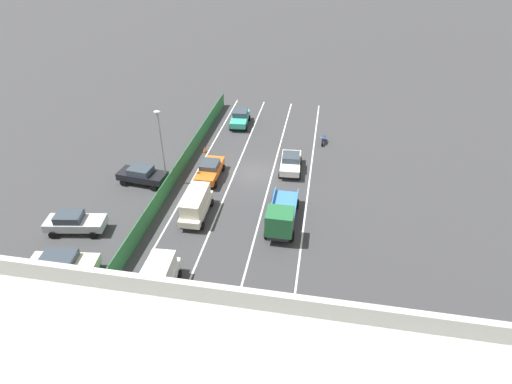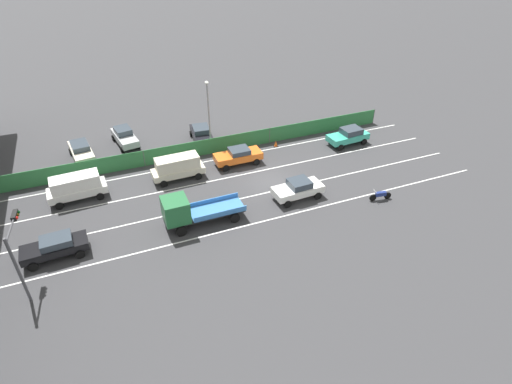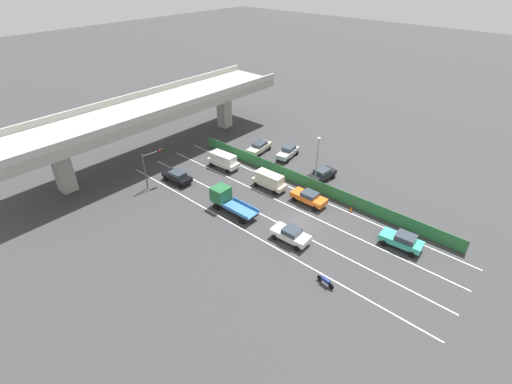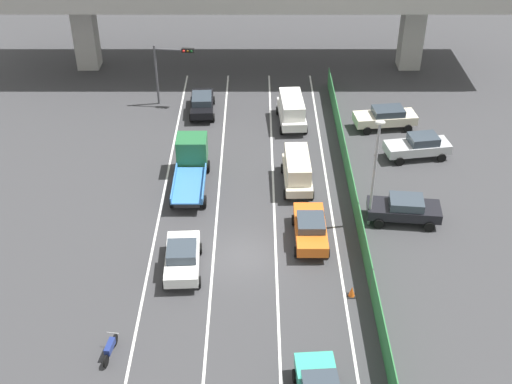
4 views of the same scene
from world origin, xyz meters
name	(u,v)px [view 4 (image 4 of 4)]	position (x,y,z in m)	size (l,w,h in m)	color
ground_plane	(247,256)	(0.00, 0.00, 0.00)	(300.00, 300.00, 0.00)	#38383A
lane_line_left_edge	(160,220)	(-5.38, 3.37, 0.00)	(0.14, 42.75, 0.01)	silver
lane_line_mid_left	(218,221)	(-1.79, 3.37, 0.00)	(0.14, 42.75, 0.01)	silver
lane_line_mid_right	(277,221)	(1.79, 3.37, 0.00)	(0.14, 42.75, 0.01)	silver
lane_line_right_edge	(335,221)	(5.38, 3.37, 0.00)	(0.14, 42.75, 0.01)	silver
green_fence	(359,210)	(6.78, 3.37, 0.82)	(0.10, 38.85, 1.64)	#2D753D
car_van_white	(294,109)	(3.36, 15.93, 1.23)	(2.28, 4.78, 2.18)	silver
car_sedan_black	(204,103)	(-3.58, 17.70, 0.88)	(2.10, 4.48, 1.57)	black
car_van_cream	(300,169)	(3.36, 7.38, 1.23)	(2.02, 4.69, 2.18)	beige
car_taxi_orange	(312,228)	(3.83, 1.45, 0.89)	(2.01, 4.51, 1.60)	orange
car_hatchback_white	(184,257)	(-3.43, -1.23, 0.90)	(2.22, 4.32, 1.65)	silver
flatbed_truck_blue	(194,161)	(-3.65, 8.19, 1.34)	(2.30, 6.23, 2.60)	black
motorcycle	(112,348)	(-6.34, -7.49, 0.46)	(0.60, 1.94, 0.93)	black
parked_sedan_dark	(406,209)	(9.67, 3.41, 0.91)	(4.58, 2.42, 1.64)	black
parked_wagon_silver	(421,146)	(12.05, 10.93, 0.93)	(4.72, 2.49, 1.72)	#B2B5B7
parked_sedan_cream	(388,117)	(10.42, 15.24, 0.93)	(4.81, 2.44, 1.66)	beige
traffic_light	(172,63)	(-6.10, 19.22, 3.55)	(3.21, 0.67, 4.98)	#47474C
street_lamp	(378,164)	(7.53, 3.06, 4.34)	(0.60, 0.36, 7.14)	gray
traffic_cone	(354,292)	(5.74, -3.35, 0.30)	(0.47, 0.47, 0.65)	orange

